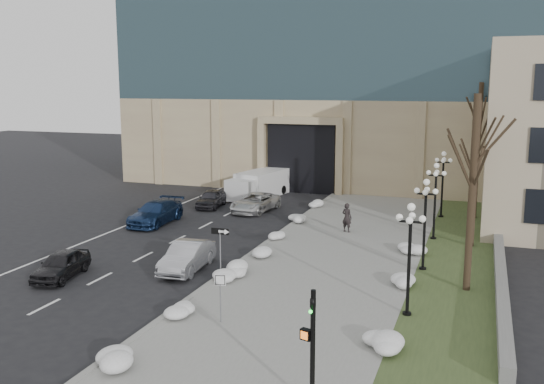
{
  "coord_description": "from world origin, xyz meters",
  "views": [
    {
      "loc": [
        10.86,
        -18.01,
        9.45
      ],
      "look_at": [
        -0.05,
        13.1,
        3.5
      ],
      "focal_mm": 40.0,
      "sensor_mm": 36.0,
      "label": 1
    }
  ],
  "objects": [
    {
      "name": "sidewalk",
      "position": [
        3.5,
        14.0,
        0.06
      ],
      "size": [
        9.0,
        40.0,
        0.12
      ],
      "primitive_type": "cube",
      "color": "gray",
      "rests_on": "ground"
    },
    {
      "name": "tree_near",
      "position": [
        10.5,
        10.0,
        5.83
      ],
      "size": [
        3.2,
        3.2,
        9.0
      ],
      "color": "black",
      "rests_on": "ground"
    },
    {
      "name": "stone_wall",
      "position": [
        12.0,
        16.0,
        0.35
      ],
      "size": [
        0.5,
        30.0,
        0.7
      ],
      "primitive_type": "cube",
      "color": "gray",
      "rests_on": "ground"
    },
    {
      "name": "snow_clump_b",
      "position": [
        -0.48,
        2.91,
        0.3
      ],
      "size": [
        1.1,
        1.6,
        0.36
      ],
      "primitive_type": "ellipsoid",
      "color": "white",
      "rests_on": "sidewalk"
    },
    {
      "name": "snow_clump_h",
      "position": [
        7.8,
        2.63,
        0.3
      ],
      "size": [
        1.1,
        1.6,
        0.36
      ],
      "primitive_type": "ellipsoid",
      "color": "white",
      "rests_on": "sidewalk"
    },
    {
      "name": "car_d",
      "position": [
        -4.94,
        23.27,
        0.69
      ],
      "size": [
        2.85,
        5.18,
        1.37
      ],
      "primitive_type": "imported",
      "rotation": [
        0.0,
        0.0,
        -0.12
      ],
      "color": "silver",
      "rests_on": "ground"
    },
    {
      "name": "box_truck",
      "position": [
        -6.75,
        28.79,
        1.04
      ],
      "size": [
        3.53,
        7.06,
        2.14
      ],
      "rotation": [
        0.0,
        0.0,
        -0.19
      ],
      "color": "silver",
      "rests_on": "ground"
    },
    {
      "name": "curb",
      "position": [
        -1.0,
        14.0,
        0.07
      ],
      "size": [
        0.3,
        40.0,
        0.14
      ],
      "primitive_type": "cube",
      "color": "gray",
      "rests_on": "ground"
    },
    {
      "name": "lamppost_d",
      "position": [
        8.3,
        25.5,
        3.07
      ],
      "size": [
        1.18,
        1.18,
        4.76
      ],
      "color": "black",
      "rests_on": "ground"
    },
    {
      "name": "keep_sign",
      "position": [
        1.45,
        2.7,
        1.53
      ],
      "size": [
        0.44,
        0.17,
        2.09
      ],
      "rotation": [
        0.0,
        0.0,
        0.3
      ],
      "color": "slate",
      "rests_on": "ground"
    },
    {
      "name": "car_c",
      "position": [
        -9.9,
        17.31,
        0.76
      ],
      "size": [
        2.26,
        5.31,
        1.53
      ],
      "primitive_type": "imported",
      "rotation": [
        0.0,
        0.0,
        0.02
      ],
      "color": "navy",
      "rests_on": "ground"
    },
    {
      "name": "ground",
      "position": [
        0.0,
        0.0,
        0.0
      ],
      "size": [
        160.0,
        160.0,
        0.0
      ],
      "primitive_type": "plane",
      "color": "black",
      "rests_on": "ground"
    },
    {
      "name": "lamppost_a",
      "position": [
        8.3,
        6.0,
        3.07
      ],
      "size": [
        1.18,
        1.18,
        4.76
      ],
      "color": "black",
      "rests_on": "ground"
    },
    {
      "name": "snow_clump_a",
      "position": [
        -0.42,
        -2.01,
        0.3
      ],
      "size": [
        1.1,
        1.6,
        0.36
      ],
      "primitive_type": "ellipsoid",
      "color": "white",
      "rests_on": "sidewalk"
    },
    {
      "name": "traffic_signal",
      "position": [
        6.54,
        -2.27,
        1.84
      ],
      "size": [
        0.64,
        0.84,
        3.71
      ],
      "rotation": [
        0.0,
        0.0,
        -0.31
      ],
      "color": "black",
      "rests_on": "ground"
    },
    {
      "name": "snow_clump_j",
      "position": [
        7.41,
        15.28,
        0.3
      ],
      "size": [
        1.1,
        1.6,
        0.36
      ],
      "primitive_type": "ellipsoid",
      "color": "white",
      "rests_on": "sidewalk"
    },
    {
      "name": "one_way_sign",
      "position": [
        -0.74,
        7.92,
        2.11
      ],
      "size": [
        0.95,
        0.25,
        2.55
      ],
      "rotation": [
        0.0,
        0.0,
        -0.0
      ],
      "color": "slate",
      "rests_on": "ground"
    },
    {
      "name": "tree_far",
      "position": [
        10.5,
        26.0,
        6.15
      ],
      "size": [
        3.2,
        3.2,
        9.5
      ],
      "color": "black",
      "rests_on": "ground"
    },
    {
      "name": "grass_strip",
      "position": [
        10.0,
        14.0,
        0.05
      ],
      "size": [
        4.0,
        40.0,
        0.1
      ],
      "primitive_type": "cube",
      "color": "#354522",
      "rests_on": "ground"
    },
    {
      "name": "snow_clump_g",
      "position": [
        -0.68,
        25.54,
        0.3
      ],
      "size": [
        1.1,
        1.6,
        0.36
      ],
      "primitive_type": "ellipsoid",
      "color": "white",
      "rests_on": "sidewalk"
    },
    {
      "name": "lamppost_b",
      "position": [
        8.3,
        12.5,
        3.07
      ],
      "size": [
        1.18,
        1.18,
        4.76
      ],
      "color": "black",
      "rests_on": "ground"
    },
    {
      "name": "snow_clump_e",
      "position": [
        -0.44,
        15.53,
        0.3
      ],
      "size": [
        1.1,
        1.6,
        0.36
      ],
      "primitive_type": "ellipsoid",
      "color": "white",
      "rests_on": "sidewalk"
    },
    {
      "name": "snow_clump_d",
      "position": [
        -0.42,
        11.64,
        0.3
      ],
      "size": [
        1.1,
        1.6,
        0.36
      ],
      "primitive_type": "ellipsoid",
      "color": "white",
      "rests_on": "sidewalk"
    },
    {
      "name": "tree_mid",
      "position": [
        10.5,
        18.0,
        5.5
      ],
      "size": [
        3.2,
        3.2,
        8.5
      ],
      "color": "black",
      "rests_on": "ground"
    },
    {
      "name": "pedestrian",
      "position": [
        2.95,
        18.88,
        1.05
      ],
      "size": [
        0.79,
        0.65,
        1.86
      ],
      "primitive_type": "imported",
      "rotation": [
        0.0,
        0.0,
        2.8
      ],
      "color": "black",
      "rests_on": "sidewalk"
    },
    {
      "name": "car_e",
      "position": [
        -8.71,
        23.64,
        0.68
      ],
      "size": [
        2.15,
        4.18,
        1.36
      ],
      "primitive_type": "imported",
      "rotation": [
        0.0,
        0.0,
        0.14
      ],
      "color": "#2F2E34",
      "rests_on": "ground"
    },
    {
      "name": "lamppost_c",
      "position": [
        8.3,
        19.0,
        3.07
      ],
      "size": [
        1.18,
        1.18,
        4.76
      ],
      "color": "black",
      "rests_on": "ground"
    },
    {
      "name": "snow_clump_i",
      "position": [
        7.54,
        9.29,
        0.3
      ],
      "size": [
        1.1,
        1.6,
        0.36
      ],
      "primitive_type": "ellipsoid",
      "color": "white",
      "rests_on": "sidewalk"
    },
    {
      "name": "snow_clump_c",
      "position": [
        -0.54,
        7.1,
        0.3
      ],
      "size": [
        1.1,
        1.6,
        0.36
      ],
      "primitive_type": "ellipsoid",
      "color": "white",
      "rests_on": "sidewalk"
    },
    {
      "name": "snow_clump_f",
      "position": [
        -0.83,
        20.51,
        0.3
      ],
      "size": [
        1.1,
        1.6,
        0.36
      ],
      "primitive_type": "ellipsoid",
      "color": "white",
      "rests_on": "sidewalk"
    },
    {
      "name": "car_b",
      "position": [
        -3.07,
        8.64,
        0.73
      ],
      "size": [
        1.88,
        4.54,
        1.46
      ],
      "primitive_type": "imported",
      "rotation": [
        0.0,
        0.0,
        0.08
      ],
      "color": "#A2A3AA",
      "rests_on": "ground"
    },
    {
      "name": "car_a",
      "position": [
        -8.37,
        5.54,
        0.67
      ],
      "size": [
        2.24,
        4.13,
        1.34
      ],
      "primitive_type": "imported",
      "rotation": [
        0.0,
        0.0,
        0.18
      ],
      "color": "black",
      "rests_on": "ground"
    },
    {
      "name": "snow_clump_k",
      "position": [
        -0.38,
        8.59,
        0.3
      ],
      "size": [
        1.1,
        1.6,
        0.36
      ],
      "primitive_type": "ellipsoid",
      "color": "white",
      "rests_on": "sidewalk"
    }
  ]
}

